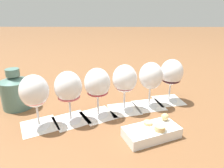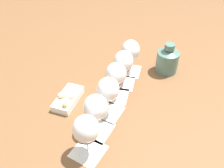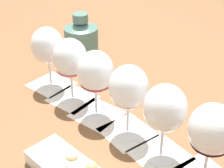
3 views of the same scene
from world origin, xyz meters
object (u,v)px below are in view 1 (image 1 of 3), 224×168
(wine_glass_0, at_px, (35,93))
(ceramic_vase, at_px, (16,91))
(wine_glass_4, at_px, (151,78))
(wine_glass_2, at_px, (97,85))
(wine_glass_3, at_px, (125,81))
(wine_glass_5, at_px, (171,74))
(snack_dish, at_px, (152,132))
(wine_glass_1, at_px, (68,89))

(wine_glass_0, distance_m, ceramic_vase, 0.21)
(wine_glass_4, bearing_deg, wine_glass_2, -158.22)
(wine_glass_3, xyz_separation_m, wine_glass_5, (0.21, 0.09, 0.00))
(snack_dish, bearing_deg, wine_glass_3, 113.70)
(wine_glass_3, distance_m, snack_dish, 0.23)
(wine_glass_5, xyz_separation_m, ceramic_vase, (-0.65, -0.07, -0.05))
(wine_glass_4, bearing_deg, ceramic_vase, -178.14)
(ceramic_vase, relative_size, snack_dish, 0.85)
(wine_glass_4, bearing_deg, snack_dish, -96.85)
(wine_glass_1, relative_size, wine_glass_5, 1.00)
(wine_glass_1, relative_size, wine_glass_3, 1.00)
(wine_glass_3, xyz_separation_m, ceramic_vase, (-0.45, 0.02, -0.05))
(wine_glass_1, height_order, wine_glass_4, same)
(wine_glass_0, xyz_separation_m, ceramic_vase, (-0.14, 0.15, -0.05))
(wine_glass_0, height_order, ceramic_vase, wine_glass_0)
(wine_glass_2, bearing_deg, wine_glass_3, 24.62)
(wine_glass_1, bearing_deg, wine_glass_5, 23.19)
(wine_glass_2, height_order, ceramic_vase, wine_glass_2)
(wine_glass_0, distance_m, wine_glass_1, 0.11)
(wine_glass_0, xyz_separation_m, wine_glass_3, (0.31, 0.13, -0.00))
(wine_glass_4, relative_size, snack_dish, 0.95)
(ceramic_vase, bearing_deg, wine_glass_5, 6.02)
(wine_glass_0, bearing_deg, ceramic_vase, 133.63)
(wine_glass_1, height_order, ceramic_vase, wine_glass_1)
(ceramic_vase, bearing_deg, wine_glass_1, -23.49)
(wine_glass_5, height_order, ceramic_vase, wine_glass_5)
(wine_glass_5, distance_m, snack_dish, 0.32)
(wine_glass_0, height_order, wine_glass_5, same)
(wine_glass_4, bearing_deg, wine_glass_0, -158.38)
(wine_glass_4, xyz_separation_m, snack_dish, (-0.03, -0.22, -0.11))
(wine_glass_2, relative_size, wine_glass_3, 1.00)
(wine_glass_0, relative_size, wine_glass_3, 1.00)
(wine_glass_1, bearing_deg, ceramic_vase, 156.51)
(ceramic_vase, bearing_deg, wine_glass_4, 1.86)
(wine_glass_3, distance_m, wine_glass_4, 0.11)
(wine_glass_2, relative_size, wine_glass_5, 1.00)
(wine_glass_0, distance_m, wine_glass_2, 0.22)
(wine_glass_0, distance_m, wine_glass_5, 0.56)
(wine_glass_0, bearing_deg, wine_glass_2, 21.45)
(wine_glass_1, xyz_separation_m, ceramic_vase, (-0.24, 0.11, -0.06))
(wine_glass_4, relative_size, wine_glass_5, 1.00)
(wine_glass_4, height_order, wine_glass_5, same)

